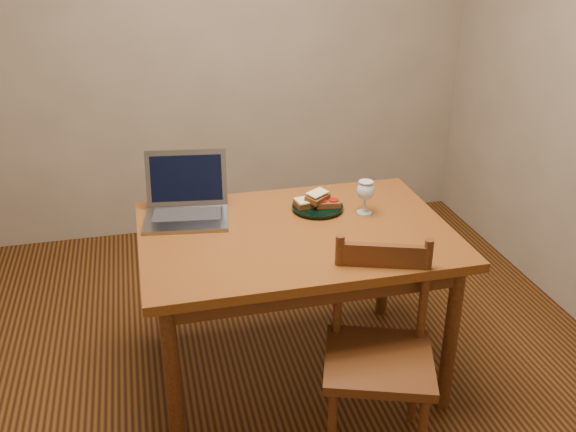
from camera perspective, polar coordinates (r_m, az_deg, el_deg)
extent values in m
cube|color=black|center=(3.14, -0.56, -13.29)|extent=(3.20, 3.20, 0.02)
cube|color=gray|center=(4.09, -5.97, 16.06)|extent=(3.20, 0.02, 2.60)
cube|color=gray|center=(1.15, 17.97, -10.19)|extent=(3.20, 0.02, 2.60)
cube|color=#552D0E|center=(2.70, 0.70, -1.66)|extent=(1.30, 0.90, 0.04)
cylinder|color=#341E0B|center=(2.53, -10.19, -14.27)|extent=(0.06, 0.06, 0.70)
cylinder|color=#341E0B|center=(2.79, 14.24, -10.52)|extent=(0.06, 0.06, 0.70)
cylinder|color=#341E0B|center=(3.14, -11.22, -5.79)|extent=(0.06, 0.06, 0.70)
cylinder|color=#341E0B|center=(3.35, 8.60, -3.46)|extent=(0.06, 0.06, 0.70)
cube|color=#341E0B|center=(2.50, 8.07, -12.66)|extent=(0.51, 0.50, 0.04)
cube|color=#341E0B|center=(2.44, 8.47, -3.76)|extent=(0.32, 0.14, 0.12)
cylinder|color=black|center=(2.88, 2.65, 0.73)|extent=(0.23, 0.23, 0.02)
cube|color=slate|center=(2.81, -9.00, -0.30)|extent=(0.39, 0.30, 0.02)
cube|color=slate|center=(2.91, -9.02, 3.39)|extent=(0.37, 0.13, 0.25)
cube|color=black|center=(2.91, -9.02, 3.39)|extent=(0.32, 0.10, 0.20)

